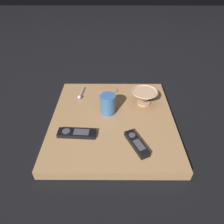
# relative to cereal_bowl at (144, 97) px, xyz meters

# --- Properties ---
(ground_plane) EXTENTS (6.00, 6.00, 0.00)m
(ground_plane) POSITION_rel_cereal_bowl_xyz_m (0.17, 0.12, -0.09)
(ground_plane) COLOR black
(table) EXTENTS (0.62, 0.66, 0.05)m
(table) POSITION_rel_cereal_bowl_xyz_m (0.17, 0.12, -0.07)
(table) COLOR #936D47
(table) RESTS_ON ground
(cereal_bowl) EXTENTS (0.14, 0.14, 0.08)m
(cereal_bowl) POSITION_rel_cereal_bowl_xyz_m (0.00, 0.00, 0.00)
(cereal_bowl) COLOR tan
(cereal_bowl) RESTS_ON table
(coffee_mug) EXTENTS (0.09, 0.10, 0.10)m
(coffee_mug) POSITION_rel_cereal_bowl_xyz_m (0.20, 0.08, 0.01)
(coffee_mug) COLOR #33598C
(coffee_mug) RESTS_ON table
(teaspoon) EXTENTS (0.03, 0.12, 0.02)m
(teaspoon) POSITION_rel_cereal_bowl_xyz_m (0.36, -0.06, -0.03)
(teaspoon) COLOR #A3A5B2
(teaspoon) RESTS_ON table
(tv_remote_near) EXTENTS (0.10, 0.16, 0.03)m
(tv_remote_near) POSITION_rel_cereal_bowl_xyz_m (0.07, 0.31, -0.03)
(tv_remote_near) COLOR black
(tv_remote_near) RESTS_ON table
(tv_remote_far) EXTENTS (0.18, 0.06, 0.02)m
(tv_remote_far) POSITION_rel_cereal_bowl_xyz_m (0.34, 0.25, -0.03)
(tv_remote_far) COLOR black
(tv_remote_far) RESTS_ON table
(drink_coaster) EXTENTS (0.10, 0.10, 0.01)m
(drink_coaster) POSITION_rel_cereal_bowl_xyz_m (0.19, -0.13, -0.04)
(drink_coaster) COLOR olive
(drink_coaster) RESTS_ON table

